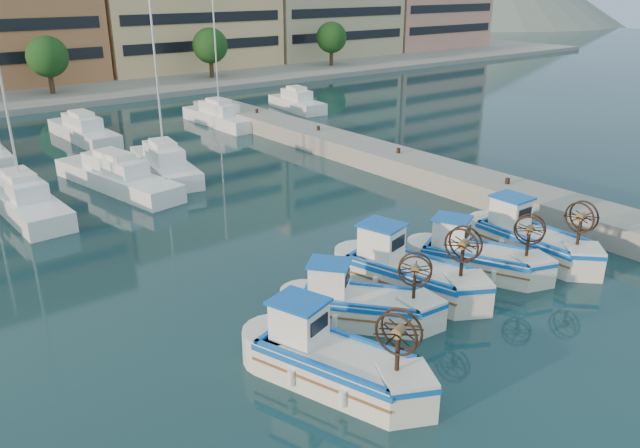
{
  "coord_description": "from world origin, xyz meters",
  "views": [
    {
      "loc": [
        -13.99,
        -12.32,
        11.08
      ],
      "look_at": [
        1.23,
        6.93,
        1.5
      ],
      "focal_mm": 35.0,
      "sensor_mm": 36.0,
      "label": 1
    }
  ],
  "objects_px": {
    "fishing_boat_b": "(358,302)",
    "fishing_boat_d": "(476,255)",
    "fishing_boat_a": "(331,358)",
    "fishing_boat_c": "(407,270)",
    "fishing_boat_e": "(531,238)"
  },
  "relations": [
    {
      "from": "fishing_boat_a",
      "to": "fishing_boat_b",
      "type": "bearing_deg",
      "value": 18.08
    },
    {
      "from": "fishing_boat_e",
      "to": "fishing_boat_a",
      "type": "bearing_deg",
      "value": -171.51
    },
    {
      "from": "fishing_boat_c",
      "to": "fishing_boat_d",
      "type": "distance_m",
      "value": 3.37
    },
    {
      "from": "fishing_boat_b",
      "to": "fishing_boat_d",
      "type": "relative_size",
      "value": 0.93
    },
    {
      "from": "fishing_boat_c",
      "to": "fishing_boat_d",
      "type": "xyz_separation_m",
      "value": [
        3.32,
        -0.6,
        -0.09
      ]
    },
    {
      "from": "fishing_boat_e",
      "to": "fishing_boat_c",
      "type": "bearing_deg",
      "value": 171.73
    },
    {
      "from": "fishing_boat_b",
      "to": "fishing_boat_c",
      "type": "height_order",
      "value": "fishing_boat_c"
    },
    {
      "from": "fishing_boat_d",
      "to": "fishing_boat_e",
      "type": "relative_size",
      "value": 0.95
    },
    {
      "from": "fishing_boat_a",
      "to": "fishing_boat_c",
      "type": "height_order",
      "value": "fishing_boat_c"
    },
    {
      "from": "fishing_boat_c",
      "to": "fishing_boat_a",
      "type": "bearing_deg",
      "value": -169.91
    },
    {
      "from": "fishing_boat_b",
      "to": "fishing_boat_c",
      "type": "distance_m",
      "value": 3.04
    },
    {
      "from": "fishing_boat_a",
      "to": "fishing_boat_d",
      "type": "distance_m",
      "value": 9.54
    },
    {
      "from": "fishing_boat_b",
      "to": "fishing_boat_d",
      "type": "xyz_separation_m",
      "value": [
        6.3,
        -0.03,
        0.02
      ]
    },
    {
      "from": "fishing_boat_b",
      "to": "fishing_boat_a",
      "type": "bearing_deg",
      "value": 176.53
    },
    {
      "from": "fishing_boat_e",
      "to": "fishing_boat_b",
      "type": "bearing_deg",
      "value": 177.82
    }
  ]
}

